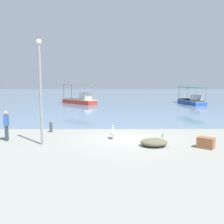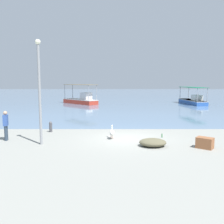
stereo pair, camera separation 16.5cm
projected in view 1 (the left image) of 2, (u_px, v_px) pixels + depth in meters
name	position (u px, v px, depth m)	size (l,w,h in m)	color
ground	(128.00, 139.00, 14.62)	(120.00, 120.00, 0.00)	gray
harbor_water	(114.00, 95.00, 62.25)	(110.00, 90.00, 0.00)	slate
fishing_boat_near_left	(192.00, 100.00, 36.63)	(2.42, 6.83, 2.49)	#3060B3
fishing_boat_center	(80.00, 100.00, 37.09)	(5.72, 5.71, 2.87)	#BF3A28
pelican	(113.00, 133.00, 14.57)	(0.28, 0.80, 0.80)	#E0997A
lamp_post	(40.00, 86.00, 12.93)	(0.28, 0.28, 5.49)	gray
mooring_bollard	(51.00, 126.00, 16.52)	(0.21, 0.21, 0.71)	#47474C
fisherman_standing	(6.00, 125.00, 14.10)	(0.29, 0.43, 1.69)	#2E3D4C
net_pile	(154.00, 142.00, 12.97)	(1.40, 1.19, 0.40)	brown
cargo_crate	(206.00, 143.00, 12.57)	(0.79, 0.52, 0.55)	#925937
glass_bottle	(163.00, 136.00, 15.01)	(0.07, 0.07, 0.27)	#3F7F4C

